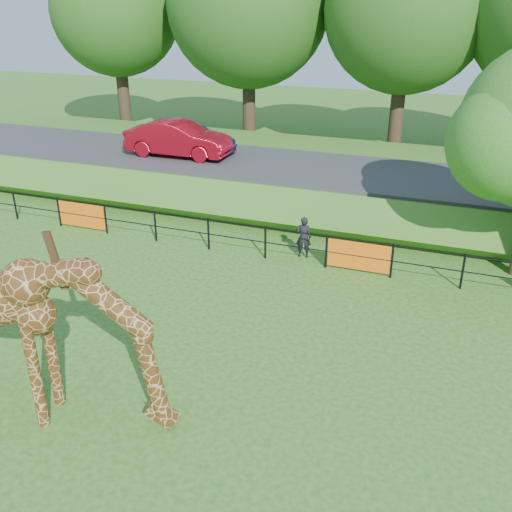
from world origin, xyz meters
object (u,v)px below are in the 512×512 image
at_px(car_red, 179,139).
at_px(visitor, 304,237).
at_px(giraffe, 46,339).
at_px(car_blue, 194,138).

xyz_separation_m(car_red, visitor, (7.10, -5.16, -1.48)).
bearing_deg(car_red, giraffe, -163.16).
bearing_deg(giraffe, visitor, 64.22).
bearing_deg(car_blue, car_red, 156.86).
height_order(car_blue, car_red, car_red).
bearing_deg(car_blue, giraffe, -160.34).
distance_m(giraffe, visitor, 9.50).
relative_size(car_blue, visitor, 2.74).
height_order(giraffe, car_blue, giraffe).
height_order(giraffe, visitor, giraffe).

